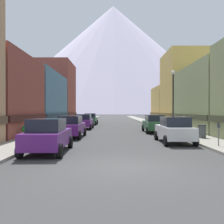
# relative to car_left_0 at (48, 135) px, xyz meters

# --- Properties ---
(ground_plane) EXTENTS (400.00, 400.00, 0.00)m
(ground_plane) POSITION_rel_car_left_0_xyz_m (3.80, -3.32, -0.90)
(ground_plane) COLOR #3C3C3C
(sidewalk_left) EXTENTS (2.50, 100.00, 0.15)m
(sidewalk_left) POSITION_rel_car_left_0_xyz_m (-2.45, 31.68, -0.82)
(sidewalk_left) COLOR gray
(sidewalk_left) RESTS_ON ground
(sidewalk_right) EXTENTS (2.50, 100.00, 0.15)m
(sidewalk_right) POSITION_rel_car_left_0_xyz_m (10.05, 31.68, -0.82)
(sidewalk_right) COLOR gray
(sidewalk_right) RESTS_ON ground
(storefront_left_2) EXTENTS (6.57, 12.65, 7.19)m
(storefront_left_2) POSITION_rel_car_left_0_xyz_m (-6.84, 19.67, 2.56)
(storefront_left_2) COLOR slate
(storefront_left_2) RESTS_ON ground
(storefront_left_3) EXTENTS (7.24, 9.04, 10.68)m
(storefront_left_3) POSITION_rel_car_left_0_xyz_m (-7.17, 30.77, 4.27)
(storefront_left_3) COLOR brown
(storefront_left_3) RESTS_ON ground
(storefront_right_2) EXTENTS (9.93, 8.34, 10.81)m
(storefront_right_2) POSITION_rel_car_left_0_xyz_m (16.11, 23.86, 4.33)
(storefront_right_2) COLOR #D8B259
(storefront_right_2) RESTS_ON ground
(storefront_right_3) EXTENTS (6.61, 9.07, 6.56)m
(storefront_right_3) POSITION_rel_car_left_0_xyz_m (14.45, 32.84, 2.26)
(storefront_right_3) COLOR #D8B259
(storefront_right_3) RESTS_ON ground
(car_left_0) EXTENTS (2.14, 4.44, 1.78)m
(car_left_0) POSITION_rel_car_left_0_xyz_m (0.00, 0.00, 0.00)
(car_left_0) COLOR #591E72
(car_left_0) RESTS_ON ground
(car_left_1) EXTENTS (2.13, 4.43, 1.78)m
(car_left_1) POSITION_rel_car_left_0_xyz_m (-0.00, 7.18, 0.00)
(car_left_1) COLOR #591E72
(car_left_1) RESTS_ON ground
(car_left_2) EXTENTS (2.09, 4.41, 1.78)m
(car_left_2) POSITION_rel_car_left_0_xyz_m (-0.00, 16.66, 0.00)
(car_left_2) COLOR #591E72
(car_left_2) RESTS_ON ground
(car_left_3) EXTENTS (2.14, 4.44, 1.78)m
(car_left_3) POSITION_rel_car_left_0_xyz_m (-0.00, 25.59, 0.00)
(car_left_3) COLOR #265933
(car_left_3) RESTS_ON ground
(car_right_0) EXTENTS (2.06, 4.40, 1.78)m
(car_right_0) POSITION_rel_car_left_0_xyz_m (7.60, 3.86, 0.00)
(car_right_0) COLOR silver
(car_right_0) RESTS_ON ground
(car_right_1) EXTENTS (2.07, 4.41, 1.78)m
(car_right_1) POSITION_rel_car_left_0_xyz_m (7.60, 11.79, 0.00)
(car_right_1) COLOR #265933
(car_right_1) RESTS_ON ground
(parking_meter_near) EXTENTS (0.14, 0.10, 1.33)m
(parking_meter_near) POSITION_rel_car_left_0_xyz_m (9.55, 1.39, 0.11)
(parking_meter_near) COLOR #595960
(parking_meter_near) RESTS_ON sidewalk_right
(trash_bin_right) EXTENTS (0.59, 0.59, 0.98)m
(trash_bin_right) POSITION_rel_car_left_0_xyz_m (10.15, 5.66, -0.26)
(trash_bin_right) COLOR #4C5156
(trash_bin_right) RESTS_ON sidewalk_right
(potted_plant_0) EXTENTS (0.60, 0.60, 0.99)m
(potted_plant_0) POSITION_rel_car_left_0_xyz_m (-3.20, 10.76, -0.21)
(potted_plant_0) COLOR #4C4C51
(potted_plant_0) RESTS_ON sidewalk_left
(potted_plant_1) EXTENTS (0.55, 0.55, 0.93)m
(potted_plant_1) POSITION_rel_car_left_0_xyz_m (-3.20, 5.70, -0.25)
(potted_plant_1) COLOR gray
(potted_plant_1) RESTS_ON sidewalk_left
(pedestrian_0) EXTENTS (0.36, 0.36, 1.69)m
(pedestrian_0) POSITION_rel_car_left_0_xyz_m (10.05, 13.94, 0.03)
(pedestrian_0) COLOR maroon
(pedestrian_0) RESTS_ON sidewalk_right
(pedestrian_1) EXTENTS (0.36, 0.36, 1.55)m
(pedestrian_1) POSITION_rel_car_left_0_xyz_m (10.05, 10.07, -0.04)
(pedestrian_1) COLOR brown
(pedestrian_1) RESTS_ON sidewalk_right
(streetlamp_right) EXTENTS (0.36, 0.36, 5.86)m
(streetlamp_right) POSITION_rel_car_left_0_xyz_m (9.15, 10.39, 3.09)
(streetlamp_right) COLOR black
(streetlamp_right) RESTS_ON sidewalk_right
(mountain_backdrop) EXTENTS (245.84, 245.84, 116.50)m
(mountain_backdrop) POSITION_rel_car_left_0_xyz_m (4.61, 256.68, 57.35)
(mountain_backdrop) COLOR silver
(mountain_backdrop) RESTS_ON ground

